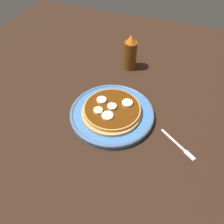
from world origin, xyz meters
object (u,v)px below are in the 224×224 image
at_px(banana_slice_2, 127,103).
at_px(banana_slice_3, 102,100).
at_px(banana_slice_0, 112,107).
at_px(banana_slice_1, 106,115).
at_px(pancake_stack, 111,110).
at_px(banana_slice_4, 98,111).
at_px(plate, 112,114).
at_px(syrup_bottle, 130,53).
at_px(fork, 179,146).

relative_size(banana_slice_2, banana_slice_3, 1.08).
xyz_separation_m(banana_slice_0, banana_slice_1, (-0.00, -0.04, -0.00)).
distance_m(pancake_stack, banana_slice_4, 0.04).
relative_size(plate, banana_slice_4, 9.32).
bearing_deg(pancake_stack, banana_slice_1, -92.09).
distance_m(plate, banana_slice_0, 0.03).
bearing_deg(banana_slice_0, banana_slice_2, 39.28).
height_order(banana_slice_0, syrup_bottle, syrup_bottle).
relative_size(plate, banana_slice_0, 9.28).
xyz_separation_m(banana_slice_4, fork, (0.25, -0.01, -0.04)).
bearing_deg(plate, banana_slice_2, 38.45).
distance_m(banana_slice_3, syrup_bottle, 0.25).
distance_m(plate, banana_slice_1, 0.05).
bearing_deg(banana_slice_1, plate, 83.98).
bearing_deg(banana_slice_0, banana_slice_4, -139.41).
bearing_deg(banana_slice_2, fork, -22.14).
xyz_separation_m(banana_slice_1, fork, (0.23, -0.00, -0.04)).
xyz_separation_m(banana_slice_2, banana_slice_3, (-0.08, -0.02, 0.00)).
height_order(banana_slice_3, syrup_bottle, syrup_bottle).
distance_m(banana_slice_2, syrup_bottle, 0.24).
bearing_deg(banana_slice_1, fork, -1.03).
bearing_deg(banana_slice_0, syrup_bottle, 95.54).
bearing_deg(banana_slice_4, banana_slice_0, 40.59).
bearing_deg(pancake_stack, banana_slice_3, 155.22).
height_order(banana_slice_0, banana_slice_3, same).
bearing_deg(plate, pancake_stack, -147.25).
xyz_separation_m(banana_slice_1, syrup_bottle, (-0.02, 0.30, 0.02)).
relative_size(banana_slice_1, banana_slice_3, 1.14).
height_order(pancake_stack, banana_slice_3, banana_slice_3).
bearing_deg(fork, banana_slice_0, 169.12).
height_order(banana_slice_0, banana_slice_1, banana_slice_0).
distance_m(fork, syrup_bottle, 0.40).
bearing_deg(banana_slice_3, fork, -12.61).
height_order(plate, fork, plate).
bearing_deg(pancake_stack, fork, -10.40).
relative_size(banana_slice_3, banana_slice_4, 1.08).
xyz_separation_m(banana_slice_2, fork, (0.18, -0.07, -0.04)).
xyz_separation_m(fork, syrup_bottle, (-0.25, 0.31, 0.06)).
xyz_separation_m(banana_slice_1, banana_slice_2, (0.04, 0.07, 0.00)).
bearing_deg(fork, pancake_stack, 169.60).
bearing_deg(pancake_stack, banana_slice_2, 38.10).
relative_size(fork, syrup_bottle, 0.81).
bearing_deg(banana_slice_2, banana_slice_3, -169.08).
xyz_separation_m(banana_slice_0, banana_slice_2, (0.04, 0.03, -0.00)).
bearing_deg(banana_slice_0, fork, -10.88).
bearing_deg(plate, banana_slice_1, -96.02).
xyz_separation_m(banana_slice_4, syrup_bottle, (0.01, 0.30, 0.02)).
relative_size(plate, fork, 2.37).
relative_size(banana_slice_2, banana_slice_4, 1.17).
bearing_deg(fork, banana_slice_2, 157.86).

